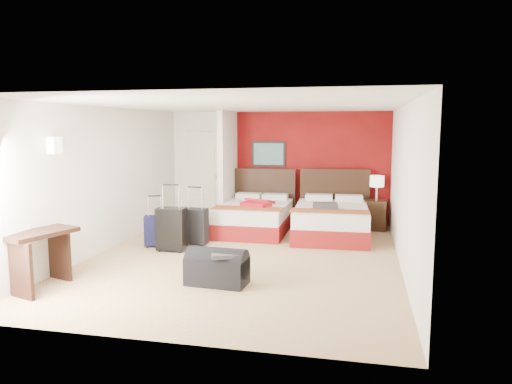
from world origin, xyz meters
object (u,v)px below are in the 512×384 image
(bed_right, at_px, (331,222))
(nightstand, at_px, (376,215))
(duffel_bag, at_px, (217,269))
(red_suitcase_open, at_px, (258,203))
(suitcase_navy, at_px, (155,232))
(desk, at_px, (41,260))
(suitcase_charcoal, at_px, (195,227))
(bed_left, at_px, (254,218))
(table_lamp, at_px, (377,188))
(suitcase_black, at_px, (172,230))

(bed_right, relative_size, nightstand, 3.25)
(bed_right, height_order, duffel_bag, bed_right)
(red_suitcase_open, relative_size, suitcase_navy, 1.40)
(duffel_bag, xyz_separation_m, desk, (-2.25, -0.66, 0.18))
(red_suitcase_open, distance_m, suitcase_charcoal, 1.53)
(bed_left, distance_m, bed_right, 1.58)
(bed_left, height_order, red_suitcase_open, red_suitcase_open)
(suitcase_navy, bearing_deg, duffel_bag, -64.45)
(duffel_bag, bearing_deg, bed_right, 71.82)
(nightstand, bearing_deg, desk, -126.94)
(nightstand, relative_size, table_lamp, 1.20)
(duffel_bag, distance_m, desk, 2.35)
(nightstand, bearing_deg, bed_right, -128.49)
(bed_right, bearing_deg, table_lamp, 43.17)
(suitcase_charcoal, bearing_deg, bed_right, 27.02)
(red_suitcase_open, xyz_separation_m, suitcase_navy, (-1.59, -1.47, -0.36))
(bed_left, bearing_deg, suitcase_navy, -133.53)
(bed_left, distance_m, red_suitcase_open, 0.37)
(nightstand, relative_size, suitcase_charcoal, 0.97)
(desk, bearing_deg, bed_left, 80.68)
(bed_left, bearing_deg, suitcase_charcoal, -122.84)
(suitcase_black, bearing_deg, suitcase_navy, 148.62)
(suitcase_charcoal, distance_m, desk, 3.00)
(table_lamp, relative_size, desk, 0.56)
(nightstand, distance_m, desk, 6.58)
(duffel_bag, height_order, desk, desk)
(bed_right, xyz_separation_m, duffel_bag, (-1.35, -3.26, -0.10))
(suitcase_navy, bearing_deg, table_lamp, 12.83)
(desk, bearing_deg, red_suitcase_open, 78.97)
(bed_right, distance_m, table_lamp, 1.39)
(table_lamp, bearing_deg, bed_left, -162.31)
(nightstand, height_order, desk, desk)
(table_lamp, distance_m, suitcase_navy, 4.64)
(nightstand, height_order, table_lamp, table_lamp)
(red_suitcase_open, distance_m, table_lamp, 2.53)
(red_suitcase_open, distance_m, nightstand, 2.54)
(bed_left, distance_m, suitcase_charcoal, 1.53)
(nightstand, distance_m, suitcase_charcoal, 3.88)
(suitcase_charcoal, bearing_deg, desk, -112.48)
(suitcase_black, height_order, suitcase_charcoal, suitcase_black)
(table_lamp, relative_size, duffel_bag, 0.63)
(bed_left, xyz_separation_m, suitcase_navy, (-1.49, -1.57, -0.02))
(red_suitcase_open, bearing_deg, nightstand, 40.95)
(bed_left, xyz_separation_m, bed_right, (1.58, -0.11, 0.01))
(bed_left, distance_m, suitcase_black, 2.10)
(red_suitcase_open, relative_size, suitcase_black, 1.02)
(red_suitcase_open, height_order, duffel_bag, red_suitcase_open)
(suitcase_navy, bearing_deg, red_suitcase_open, 24.85)
(suitcase_charcoal, relative_size, duffel_bag, 0.78)
(bed_left, bearing_deg, table_lamp, 17.52)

